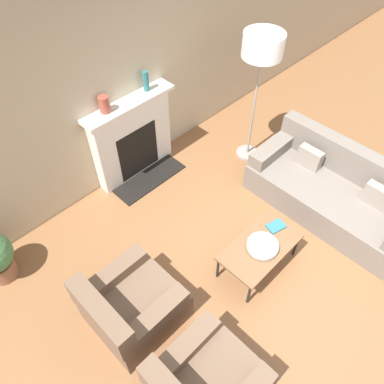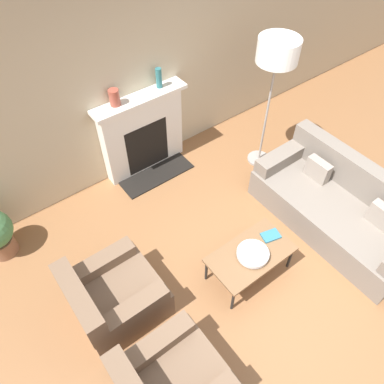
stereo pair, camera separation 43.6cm
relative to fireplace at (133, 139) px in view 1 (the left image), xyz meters
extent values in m
plane|color=brown|center=(0.21, -2.54, -0.58)|extent=(18.00, 18.00, 0.00)
cube|color=#BCAD8E|center=(0.21, 0.14, 0.87)|extent=(18.00, 0.06, 2.90)
cube|color=silver|center=(0.00, 0.01, -0.01)|extent=(1.19, 0.20, 1.15)
cube|color=black|center=(0.00, -0.07, -0.17)|extent=(0.66, 0.04, 0.75)
cube|color=black|center=(0.00, -0.27, -0.57)|extent=(1.07, 0.40, 0.02)
cube|color=silver|center=(0.00, -0.02, 0.59)|extent=(1.31, 0.28, 0.05)
cube|color=slate|center=(1.30, -2.36, -0.38)|extent=(0.93, 2.10, 0.40)
cube|color=slate|center=(1.67, -2.36, 0.04)|extent=(0.20, 2.10, 0.44)
cube|color=slate|center=(1.30, -1.42, -0.09)|extent=(0.85, 0.22, 0.19)
cube|color=gray|center=(1.44, -1.89, -0.04)|extent=(0.12, 0.32, 0.28)
cube|color=gray|center=(1.44, -2.84, -0.04)|extent=(0.12, 0.32, 0.28)
cube|color=brown|center=(-1.43, -2.47, -0.10)|extent=(0.79, 0.18, 0.15)
cube|color=brown|center=(-1.43, -1.73, -0.38)|extent=(0.87, 0.83, 0.41)
cube|color=brown|center=(-1.78, -1.73, 0.01)|extent=(0.18, 0.83, 0.37)
cube|color=brown|center=(-1.43, -2.06, -0.10)|extent=(0.79, 0.18, 0.15)
cube|color=brown|center=(-1.43, -1.41, -0.10)|extent=(0.79, 0.18, 0.15)
cube|color=brown|center=(-0.03, -2.24, -0.20)|extent=(0.96, 0.53, 0.03)
cylinder|color=black|center=(-0.47, -2.47, -0.40)|extent=(0.03, 0.03, 0.37)
cylinder|color=black|center=(0.41, -2.47, -0.40)|extent=(0.03, 0.03, 0.37)
cylinder|color=black|center=(-0.47, -2.02, -0.40)|extent=(0.03, 0.03, 0.37)
cylinder|color=black|center=(0.41, -2.02, -0.40)|extent=(0.03, 0.03, 0.37)
cylinder|color=silver|center=(-0.04, -2.27, -0.17)|extent=(0.12, 0.12, 0.02)
cylinder|color=silver|center=(-0.04, -2.27, -0.14)|extent=(0.35, 0.35, 0.05)
cube|color=teal|center=(0.31, -2.21, -0.17)|extent=(0.23, 0.19, 0.02)
cylinder|color=gray|center=(1.42, -0.92, -0.57)|extent=(0.34, 0.34, 0.03)
cylinder|color=gray|center=(1.42, -0.92, 0.25)|extent=(0.03, 0.03, 1.62)
cylinder|color=white|center=(1.42, -0.92, 1.17)|extent=(0.51, 0.51, 0.29)
cylinder|color=brown|center=(-0.32, 0.01, 0.72)|extent=(0.13, 0.13, 0.21)
cylinder|color=#28666B|center=(0.33, 0.01, 0.75)|extent=(0.08, 0.08, 0.26)
cylinder|color=brown|center=(-2.20, -0.24, -0.47)|extent=(0.32, 0.32, 0.23)
camera|label=1|loc=(-2.21, -3.35, 3.33)|focal=35.00mm
camera|label=2|loc=(-1.88, -3.63, 3.33)|focal=35.00mm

